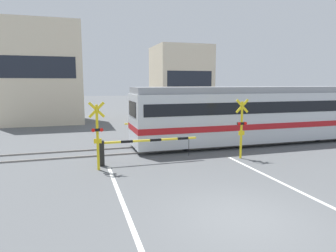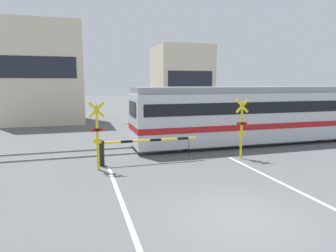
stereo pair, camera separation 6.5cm
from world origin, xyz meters
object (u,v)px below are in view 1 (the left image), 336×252
Objects in this scene: commuter_train at (250,113)px; pedestrian at (141,117)px; crossing_barrier_near at (130,146)px; crossing_barrier_far at (172,125)px; crossing_signal_right at (242,126)px; crossing_signal_left at (97,133)px.

commuter_train is 8.59× the size of pedestrian.
crossing_barrier_near is at bearing -104.87° from pedestrian.
pedestrian is (2.60, 9.78, 0.15)m from crossing_barrier_near.
crossing_barrier_far is 2.72× the size of pedestrian.
crossing_barrier_near is 1.00× the size of crossing_barrier_far.
crossing_signal_right reaches higher than crossing_barrier_near.
crossing_barrier_near is at bearing 173.72° from crossing_signal_right.
crossing_barrier_near is at bearing -123.64° from crossing_barrier_far.
pedestrian is at bearing 75.13° from crossing_barrier_near.
commuter_train is 3.99m from crossing_signal_right.
crossing_signal_right is at bearing -6.28° from crossing_barrier_near.
crossing_barrier_far is at bearing 56.36° from crossing_barrier_near.
crossing_signal_left is 11.15m from pedestrian.
crossing_signal_right is 1.73× the size of pedestrian.
crossing_barrier_near is at bearing 21.98° from crossing_signal_left.
crossing_signal_left is at bearing -129.74° from crossing_barrier_far.
commuter_train is 4.98× the size of crossing_signal_left.
crossing_barrier_far is 1.58× the size of crossing_signal_left.
commuter_train is 3.16× the size of crossing_barrier_near.
commuter_train reaches higher than crossing_signal_left.
crossing_signal_right is at bearing 0.00° from crossing_signal_left.
crossing_signal_right is (1.46, -6.44, 0.78)m from crossing_barrier_far.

